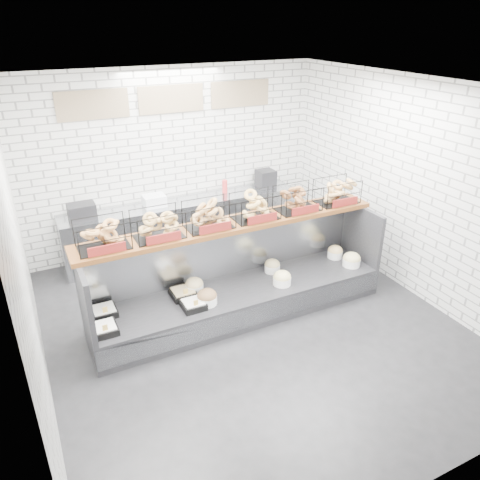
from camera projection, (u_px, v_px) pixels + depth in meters
ground at (250, 324)px, 6.17m from camera, size 5.50×5.50×0.00m
room_shell at (229, 161)px, 5.76m from camera, size 5.02×5.51×3.01m
display_case at (239, 291)px, 6.31m from camera, size 4.00×0.90×1.20m
bagel_shelf at (233, 213)px, 5.99m from camera, size 4.10×0.50×0.40m
prep_counter at (184, 225)px, 7.93m from camera, size 4.00×0.60×1.20m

